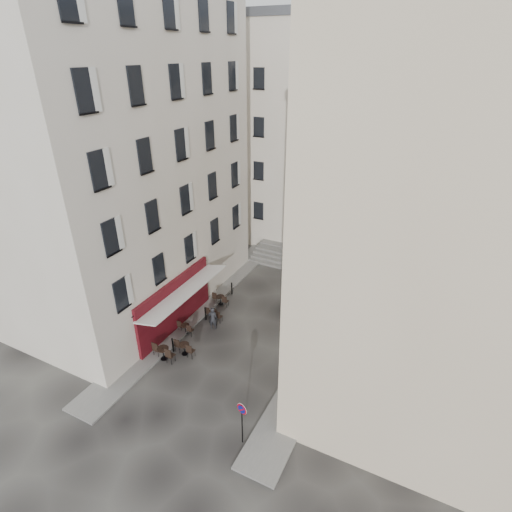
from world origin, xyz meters
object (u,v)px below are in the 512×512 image
Objects in this scene: bistro_table_b at (185,348)px; pedestrian at (213,318)px; no_parking_sign at (242,416)px; bistro_table_a at (164,352)px.

pedestrian reaches higher than bistro_table_b.
no_parking_sign reaches higher than pedestrian.
no_parking_sign reaches higher than bistro_table_b.
no_parking_sign is 7.30m from bistro_table_a.
bistro_table_a reaches higher than bistro_table_b.
bistro_table_a is 3.83m from pedestrian.
no_parking_sign is at bearing 110.90° from pedestrian.
pedestrian is (-5.61, 6.54, -0.89)m from no_parking_sign.
bistro_table_b is at bearing 162.79° from no_parking_sign.
no_parking_sign is 1.50× the size of pedestrian.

